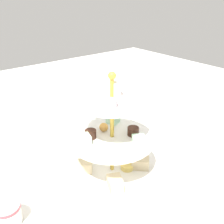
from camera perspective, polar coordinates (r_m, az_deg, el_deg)
The scene contains 7 objects.
ground_plane at distance 0.76m, azimuth -0.00°, elevation -12.71°, with size 2.40×2.40×0.00m, color silver.
tiered_serving_stand at distance 0.71m, azimuth 0.03°, elevation -7.20°, with size 0.27×0.27×0.29m.
water_glass_tall_right at distance 0.95m, azimuth -5.55°, elevation -0.00°, with size 0.07×0.07×0.13m, color silver.
teacup_with_saucer at distance 0.65m, azimuth -21.39°, elevation -19.85°, with size 0.09×0.09×0.05m.
butter_knife_left at distance 0.93m, azimuth 17.58°, elevation -6.04°, with size 0.17×0.01×0.00m, color silver.
butter_knife_right at distance 0.85m, azimuth -22.33°, elevation -10.01°, with size 0.17×0.01×0.00m, color silver.
water_glass_mid_back at distance 0.60m, azimuth 15.13°, elevation -20.15°, with size 0.06×0.06×0.10m, color silver.
Camera 1 is at (-0.38, -0.47, 0.47)m, focal length 42.71 mm.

